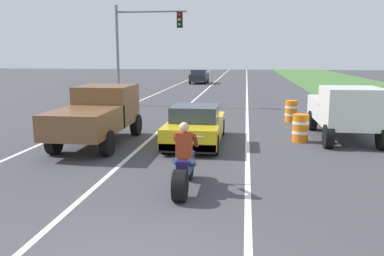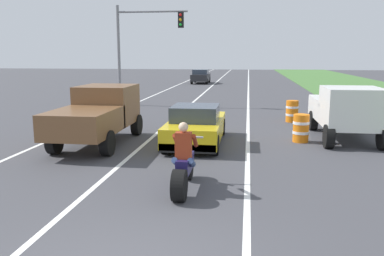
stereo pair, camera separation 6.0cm
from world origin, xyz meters
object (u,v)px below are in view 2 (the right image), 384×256
(motorcycle_with_rider, at_px, (184,167))
(pickup_truck_right_shoulder_white, at_px, (345,109))
(pickup_truck_left_lane_brown, at_px, (98,113))
(sports_car_yellow, at_px, (196,126))
(distant_car_far_ahead, at_px, (201,76))
(traffic_light_mast_near, at_px, (139,40))
(construction_barrel_nearest, at_px, (301,128))
(construction_barrel_mid, at_px, (292,111))

(motorcycle_with_rider, bearing_deg, pickup_truck_right_shoulder_white, 53.38)
(motorcycle_with_rider, distance_m, pickup_truck_left_lane_brown, 5.95)
(sports_car_yellow, relative_size, distant_car_far_ahead, 1.08)
(pickup_truck_right_shoulder_white, distance_m, traffic_light_mast_near, 13.73)
(pickup_truck_left_lane_brown, distance_m, construction_barrel_nearest, 7.19)
(pickup_truck_right_shoulder_white, bearing_deg, pickup_truck_left_lane_brown, -166.40)
(pickup_truck_right_shoulder_white, bearing_deg, distant_car_far_ahead, 107.08)
(sports_car_yellow, relative_size, traffic_light_mast_near, 0.72)
(motorcycle_with_rider, bearing_deg, construction_barrel_nearest, 60.56)
(motorcycle_with_rider, xyz_separation_m, traffic_light_mast_near, (-5.15, 15.51, 3.39))
(distant_car_far_ahead, bearing_deg, construction_barrel_mid, -73.83)
(sports_car_yellow, xyz_separation_m, distant_car_far_ahead, (-3.32, 29.91, 0.14))
(pickup_truck_left_lane_brown, height_order, distant_car_far_ahead, pickup_truck_left_lane_brown)
(sports_car_yellow, bearing_deg, construction_barrel_nearest, 12.00)
(pickup_truck_left_lane_brown, bearing_deg, sports_car_yellow, 8.28)
(pickup_truck_left_lane_brown, bearing_deg, distant_car_far_ahead, 89.93)
(motorcycle_with_rider, xyz_separation_m, pickup_truck_left_lane_brown, (-3.74, 4.61, 0.51))
(traffic_light_mast_near, relative_size, distant_car_far_ahead, 1.50)
(pickup_truck_left_lane_brown, height_order, pickup_truck_right_shoulder_white, same)
(pickup_truck_left_lane_brown, relative_size, construction_barrel_mid, 4.80)
(motorcycle_with_rider, distance_m, sports_car_yellow, 5.11)
(pickup_truck_left_lane_brown, height_order, construction_barrel_mid, pickup_truck_left_lane_brown)
(sports_car_yellow, relative_size, pickup_truck_left_lane_brown, 0.90)
(traffic_light_mast_near, distance_m, distant_car_far_ahead, 19.81)
(traffic_light_mast_near, bearing_deg, pickup_truck_right_shoulder_white, -40.90)
(traffic_light_mast_near, bearing_deg, distant_car_far_ahead, 85.72)
(pickup_truck_left_lane_brown, xyz_separation_m, pickup_truck_right_shoulder_white, (8.73, 2.11, 0.00))
(construction_barrel_nearest, height_order, construction_barrel_mid, same)
(traffic_light_mast_near, distance_m, construction_barrel_nearest, 13.29)
(distant_car_far_ahead, bearing_deg, motorcycle_with_rider, -83.97)
(pickup_truck_right_shoulder_white, height_order, construction_barrel_nearest, pickup_truck_right_shoulder_white)
(pickup_truck_left_lane_brown, xyz_separation_m, distant_car_far_ahead, (0.04, 30.40, -0.33))
(traffic_light_mast_near, bearing_deg, construction_barrel_mid, -31.12)
(pickup_truck_left_lane_brown, bearing_deg, construction_barrel_mid, 38.38)
(traffic_light_mast_near, relative_size, construction_barrel_mid, 6.00)
(pickup_truck_right_shoulder_white, xyz_separation_m, distant_car_far_ahead, (-8.69, 28.28, -0.33))
(pickup_truck_right_shoulder_white, distance_m, distant_car_far_ahead, 29.59)
(construction_barrel_nearest, bearing_deg, pickup_truck_right_shoulder_white, 26.56)
(motorcycle_with_rider, relative_size, sports_car_yellow, 0.51)
(construction_barrel_nearest, height_order, distant_car_far_ahead, distant_car_far_ahead)
(pickup_truck_right_shoulder_white, xyz_separation_m, traffic_light_mast_near, (-10.15, 8.79, 2.87))
(traffic_light_mast_near, xyz_separation_m, construction_barrel_nearest, (8.47, -9.63, -3.48))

